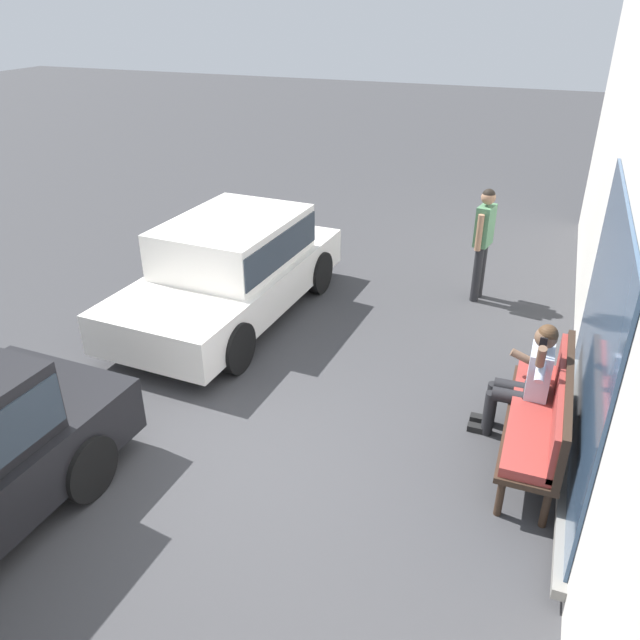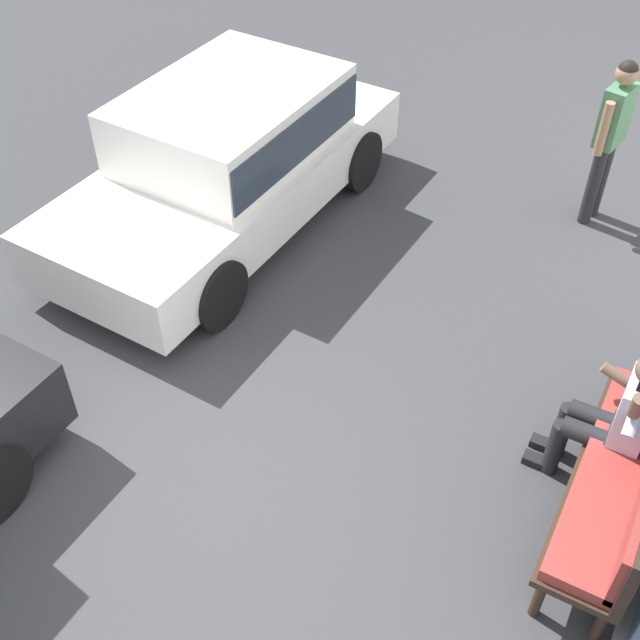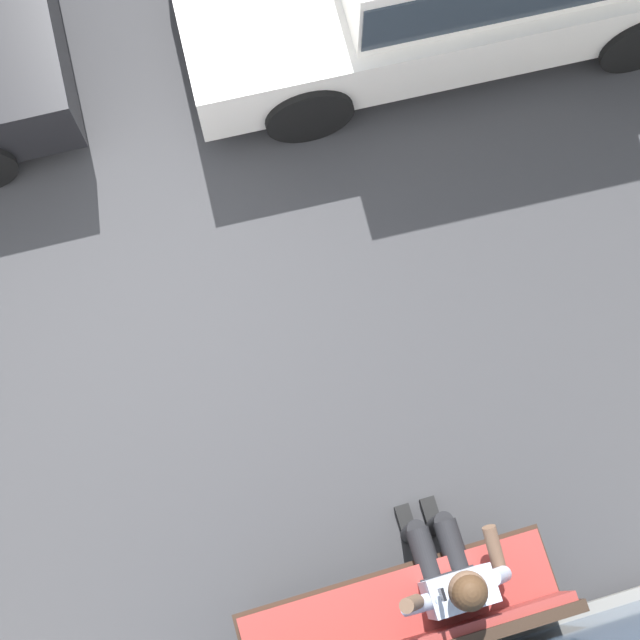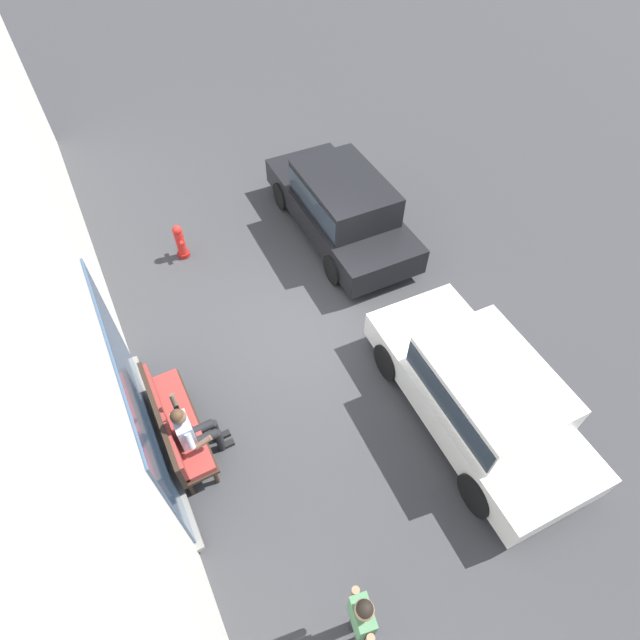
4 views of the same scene
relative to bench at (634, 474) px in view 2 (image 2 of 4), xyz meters
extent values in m
plane|color=#38383A|center=(1.14, -2.90, -0.59)|extent=(60.00, 60.00, 0.00)
cylinder|color=#332319|center=(0.92, 0.10, -0.39)|extent=(0.07, 0.07, 0.41)
cylinder|color=#332319|center=(0.92, -0.29, -0.39)|extent=(0.07, 0.07, 0.41)
cylinder|color=#332319|center=(-0.92, -0.29, -0.39)|extent=(0.07, 0.07, 0.41)
cube|color=#332319|center=(0.00, -0.09, -0.15)|extent=(1.99, 0.55, 0.06)
cube|color=maroon|center=(0.00, -0.09, -0.07)|extent=(1.93, 0.49, 0.10)
cylinder|color=black|center=(-0.25, -0.33, -0.07)|extent=(0.15, 0.42, 0.15)
cylinder|color=black|center=(-0.25, -0.54, -0.33)|extent=(0.12, 0.12, 0.52)
cube|color=black|center=(-0.25, -0.62, -0.55)|extent=(0.10, 0.24, 0.07)
cylinder|color=black|center=(-0.43, -0.33, -0.07)|extent=(0.15, 0.42, 0.15)
cylinder|color=black|center=(-0.43, -0.54, -0.33)|extent=(0.12, 0.12, 0.52)
cube|color=black|center=(-0.43, -0.62, -0.55)|extent=(0.10, 0.24, 0.07)
cube|color=black|center=(-0.34, -0.12, -0.07)|extent=(0.34, 0.24, 0.14)
cube|color=silver|center=(-0.34, -0.12, 0.21)|extent=(0.38, 0.22, 0.56)
cylinder|color=brown|center=(-0.63, -0.30, 0.20)|extent=(0.08, 0.27, 0.17)
cylinder|color=silver|center=(-0.10, -0.12, 0.39)|extent=(0.25, 0.10, 0.22)
cylinder|color=brown|center=(-0.03, -0.14, 0.58)|extent=(0.16, 0.08, 0.25)
cube|color=white|center=(-1.73, -4.40, -0.07)|extent=(4.19, 1.94, 0.54)
cube|color=white|center=(-1.90, -4.39, 0.52)|extent=(2.21, 1.64, 0.64)
cube|color=#28333D|center=(-1.90, -4.39, 0.52)|extent=(2.17, 1.67, 0.45)
cylinder|color=black|center=(-0.42, -3.62, -0.26)|extent=(0.67, 0.21, 0.66)
cylinder|color=black|center=(-0.50, -5.29, -0.26)|extent=(0.67, 0.21, 0.66)
cylinder|color=black|center=(-2.96, -3.50, -0.26)|extent=(0.67, 0.21, 0.66)
cylinder|color=black|center=(-3.04, -5.17, -0.26)|extent=(0.67, 0.21, 0.66)
cylinder|color=#232326|center=(-3.70, -1.13, -0.15)|extent=(0.13, 0.13, 0.88)
cylinder|color=#232326|center=(-3.52, -1.16, -0.15)|extent=(0.13, 0.13, 0.88)
cube|color=#4C7F56|center=(-3.61, -1.15, 0.59)|extent=(0.39, 0.26, 0.60)
cylinder|color=#A37556|center=(-3.83, -1.11, 0.55)|extent=(0.09, 0.09, 0.54)
cylinder|color=#A37556|center=(-3.38, -1.19, 0.55)|extent=(0.09, 0.09, 0.54)
sphere|color=#A37556|center=(-3.61, -1.15, 1.02)|extent=(0.21, 0.21, 0.21)
sphere|color=black|center=(-3.61, -1.15, 1.05)|extent=(0.19, 0.19, 0.19)
camera|label=1|loc=(5.42, -0.30, 3.61)|focal=35.00mm
camera|label=2|loc=(3.78, -0.30, 4.37)|focal=45.00mm
camera|label=3|loc=(0.45, -0.30, 6.16)|focal=55.00mm
camera|label=4|loc=(-4.25, -0.30, 6.82)|focal=28.00mm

